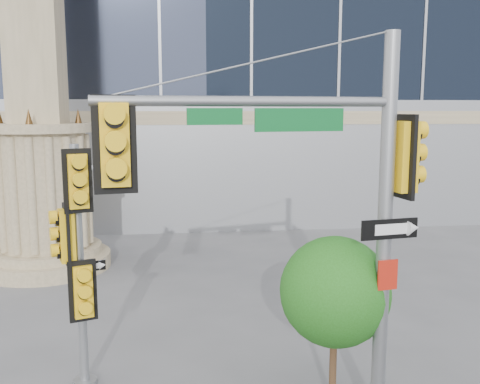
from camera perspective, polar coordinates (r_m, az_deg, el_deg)
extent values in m
cylinder|color=gray|center=(20.30, -19.88, -6.93)|extent=(4.40, 4.40, 0.50)
cylinder|color=gray|center=(20.20, -19.94, -5.83)|extent=(3.80, 3.80, 0.30)
cylinder|color=gray|center=(19.79, -20.26, 0.21)|extent=(3.00, 3.00, 4.00)
cylinder|color=gray|center=(19.61, -20.59, 6.43)|extent=(3.50, 3.50, 0.30)
cone|color=#472D14|center=(19.33, -16.88, 7.77)|extent=(0.24, 0.24, 0.50)
cylinder|color=slate|center=(9.47, 15.12, -4.64)|extent=(0.25, 0.25, 6.82)
cylinder|color=slate|center=(8.25, 1.17, 9.65)|extent=(4.74, 0.91, 0.16)
cube|color=#0B5C24|center=(8.49, 6.40, 7.66)|extent=(1.47, 0.28, 0.36)
cube|color=yellow|center=(7.91, -13.23, 4.93)|extent=(0.67, 0.41, 1.42)
cube|color=yellow|center=(9.43, 17.12, 3.62)|extent=(0.41, 0.67, 1.42)
cube|color=black|center=(9.30, 15.67, -3.83)|extent=(1.04, 0.20, 0.34)
cube|color=red|center=(9.51, 15.47, -8.52)|extent=(0.36, 0.09, 0.52)
cylinder|color=slate|center=(12.01, -16.18, -18.86)|extent=(0.47, 0.47, 0.12)
cylinder|color=slate|center=(11.12, -16.71, -7.81)|extent=(0.18, 0.18, 4.91)
cube|color=yellow|center=(10.55, -16.94, 1.13)|extent=(0.60, 0.44, 1.23)
cube|color=yellow|center=(10.92, -17.99, -4.44)|extent=(0.44, 0.60, 1.23)
cube|color=yellow|center=(11.03, -16.43, -10.07)|extent=(0.60, 0.44, 1.23)
cube|color=black|center=(11.02, -15.71, -7.65)|extent=(0.59, 0.23, 0.20)
cylinder|color=#382314|center=(10.70, 9.90, -17.31)|extent=(0.14, 0.14, 1.76)
sphere|color=#1E5714|center=(10.18, 10.10, -10.38)|extent=(2.05, 2.05, 2.05)
sphere|color=#1E5714|center=(10.62, 11.98, -11.28)|extent=(1.27, 1.27, 1.27)
sphere|color=#1E5714|center=(9.95, 8.55, -12.29)|extent=(1.07, 1.07, 1.07)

